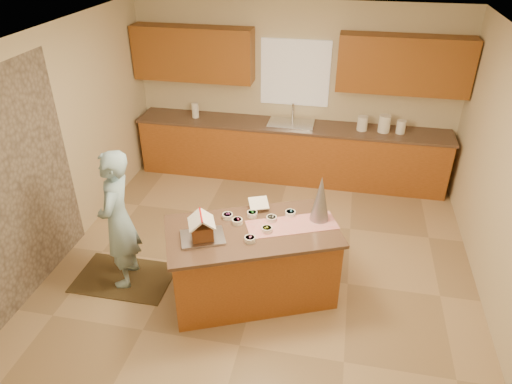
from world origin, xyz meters
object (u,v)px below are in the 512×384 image
(boy, at_px, (118,220))
(gingerbread_house, at_px, (202,228))
(tinsel_tree, at_px, (321,199))
(island_base, at_px, (252,264))

(boy, distance_m, gingerbread_house, 1.06)
(tinsel_tree, bearing_deg, gingerbread_house, -152.78)
(island_base, xyz_separation_m, boy, (-1.49, -0.05, 0.42))
(gingerbread_house, bearing_deg, boy, 169.20)
(tinsel_tree, relative_size, gingerbread_house, 1.51)
(island_base, bearing_deg, boy, 159.10)
(boy, height_order, gingerbread_house, boy)
(boy, xyz_separation_m, gingerbread_house, (1.03, -0.20, 0.17))
(tinsel_tree, height_order, boy, boy)
(island_base, xyz_separation_m, gingerbread_house, (-0.46, -0.25, 0.58))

